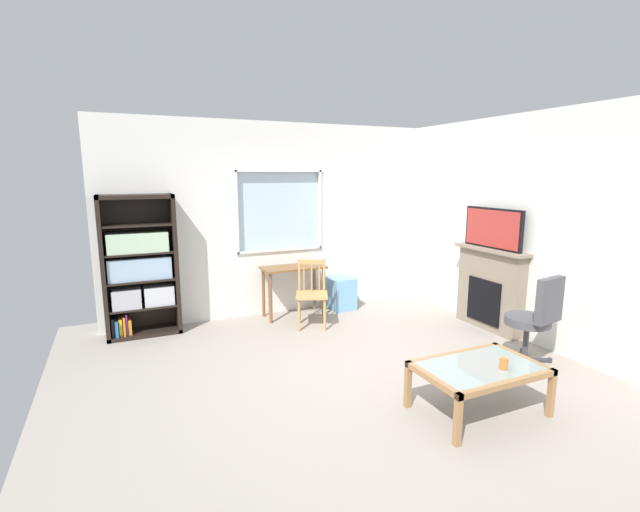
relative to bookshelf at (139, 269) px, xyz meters
The scene contains 12 objects.
ground 3.13m from the bookshelf, 50.88° to the right, with size 5.87×6.14×0.02m, color #9E9389.
wall_back_with_window 1.97m from the bookshelf, ahead, with size 4.87×0.15×2.78m.
wall_right 4.99m from the bookshelf, 27.95° to the right, with size 0.12×5.34×2.78m, color white.
bookshelf is the anchor object (origin of this frame).
desk_under_window 2.07m from the bookshelf, ahead, with size 0.91×0.43×0.74m.
wooden_chair 2.24m from the bookshelf, 16.50° to the right, with size 0.54×0.53×0.90m.
plastic_drawer_unit 2.92m from the bookshelf, ahead, with size 0.35×0.40×0.49m, color #72ADDB.
fireplace 4.57m from the bookshelf, 21.72° to the right, with size 0.26×1.12×1.10m.
tv 4.57m from the bookshelf, 21.81° to the right, with size 0.06×0.93×0.52m.
office_chair 4.71m from the bookshelf, 36.25° to the right, with size 0.58×0.58×1.00m.
coffee_table 4.18m from the bookshelf, 52.30° to the right, with size 1.07×0.69×0.43m.
sippy_cup 4.35m from the bookshelf, 51.93° to the right, with size 0.07×0.07×0.09m, color orange.
Camera 1 is at (-2.11, -3.68, 2.05)m, focal length 25.16 mm.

